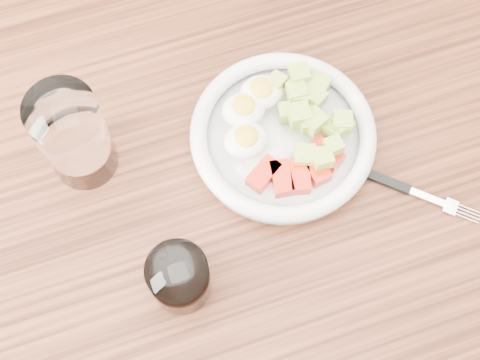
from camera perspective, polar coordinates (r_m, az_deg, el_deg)
name	(u,v)px	position (r m, az deg, el deg)	size (l,w,h in m)	color
ground	(245,306)	(1.60, 0.46, -10.73)	(4.00, 4.00, 0.00)	brown
dining_table	(249,218)	(0.95, 0.77, -3.23)	(1.50, 0.90, 0.77)	brown
bowl	(283,133)	(0.86, 3.66, 4.05)	(0.24, 0.24, 0.06)	white
fork	(396,185)	(0.88, 13.18, -0.43)	(0.14, 0.13, 0.01)	black
water_glass	(74,136)	(0.83, -14.01, 3.62)	(0.08, 0.08, 0.15)	white
coffee_glass	(179,278)	(0.78, -5.21, -8.33)	(0.07, 0.07, 0.08)	white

